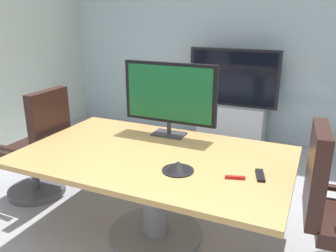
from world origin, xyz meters
name	(u,v)px	position (x,y,z in m)	size (l,w,h in m)	color
ground_plane	(157,245)	(0.00, 0.00, 0.00)	(6.62, 6.62, 0.00)	#99999E
wall_back_glass_partition	(245,38)	(0.00, 2.81, 1.42)	(5.62, 0.10, 2.83)	#9EB2B7
conference_table	(155,174)	(-0.07, 0.13, 0.55)	(2.04, 1.24, 0.72)	#B2894C
office_chair_left	(39,153)	(-1.38, 0.25, 0.46)	(0.60, 0.57, 1.09)	#4C4C51
tv_monitor	(169,95)	(-0.15, 0.57, 1.08)	(0.84, 0.18, 0.64)	#333338
wall_display_unit	(232,113)	(-0.05, 2.46, 0.44)	(1.20, 0.36, 1.31)	#B7BABC
conference_phone	(178,167)	(0.21, -0.07, 0.75)	(0.22, 0.22, 0.07)	black
remote_control	(260,175)	(0.73, 0.07, 0.73)	(0.05, 0.17, 0.02)	black
whiteboard_marker	(235,177)	(0.59, -0.03, 0.73)	(0.13, 0.02, 0.02)	red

